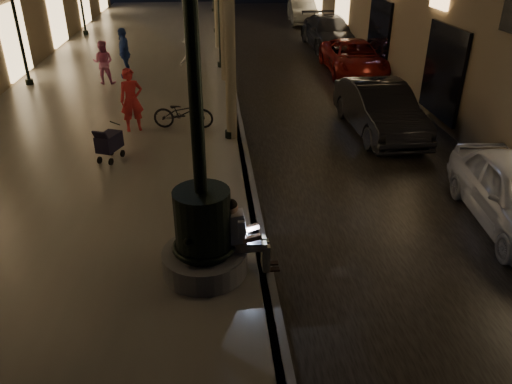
{
  "coord_description": "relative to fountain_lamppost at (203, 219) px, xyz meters",
  "views": [
    {
      "loc": [
        -0.79,
        -4.79,
        5.23
      ],
      "look_at": [
        -0.06,
        3.0,
        1.12
      ],
      "focal_mm": 35.0,
      "sensor_mm": 36.0,
      "label": 1
    }
  ],
  "objects": [
    {
      "name": "ground",
      "position": [
        1.0,
        13.0,
        -1.21
      ],
      "size": [
        120.0,
        120.0,
        0.0
      ],
      "primitive_type": "plane",
      "color": "black",
      "rests_on": "ground"
    },
    {
      "name": "cobble_lane",
      "position": [
        4.0,
        13.0,
        -1.2
      ],
      "size": [
        6.0,
        45.0,
        0.02
      ],
      "primitive_type": "cube",
      "color": "black",
      "rests_on": "ground"
    },
    {
      "name": "promenade",
      "position": [
        -3.0,
        13.0,
        -1.11
      ],
      "size": [
        8.0,
        45.0,
        0.2
      ],
      "primitive_type": "cube",
      "color": "slate",
      "rests_on": "ground"
    },
    {
      "name": "curb_strip",
      "position": [
        1.0,
        13.0,
        -1.11
      ],
      "size": [
        0.25,
        45.0,
        0.2
      ],
      "primitive_type": "cube",
      "color": "#59595B",
      "rests_on": "ground"
    },
    {
      "name": "fountain_lamppost",
      "position": [
        0.0,
        0.0,
        0.0
      ],
      "size": [
        1.4,
        1.4,
        5.21
      ],
      "color": "#59595B",
      "rests_on": "promenade"
    },
    {
      "name": "seated_man_laptop",
      "position": [
        0.61,
        0.0,
        -0.31
      ],
      "size": [
        0.96,
        0.33,
        1.33
      ],
      "color": "gray",
      "rests_on": "promenade"
    },
    {
      "name": "lamp_curb_a",
      "position": [
        0.7,
        6.0,
        2.02
      ],
      "size": [
        0.36,
        0.36,
        4.81
      ],
      "color": "black",
      "rests_on": "promenade"
    },
    {
      "name": "stroller",
      "position": [
        -2.3,
        4.75,
        -0.53
      ],
      "size": [
        0.62,
        0.93,
        0.96
      ],
      "rotation": [
        0.0,
        0.0,
        -0.4
      ],
      "color": "black",
      "rests_on": "promenade"
    },
    {
      "name": "car_second",
      "position": [
        5.0,
        6.5,
        -0.49
      ],
      "size": [
        1.69,
        4.41,
        1.43
      ],
      "primitive_type": "imported",
      "rotation": [
        0.0,
        0.0,
        0.04
      ],
      "color": "black",
      "rests_on": "ground"
    },
    {
      "name": "car_third",
      "position": [
        6.07,
        13.21,
        -0.57
      ],
      "size": [
        2.3,
        4.72,
        1.29
      ],
      "primitive_type": "imported",
      "rotation": [
        0.0,
        0.0,
        -0.03
      ],
      "color": "maroon",
      "rests_on": "ground"
    },
    {
      "name": "car_rear",
      "position": [
        6.2,
        18.28,
        -0.46
      ],
      "size": [
        2.24,
        5.22,
        1.5
      ],
      "primitive_type": "imported",
      "rotation": [
        0.0,
        0.0,
        0.03
      ],
      "color": "#2E2F33",
      "rests_on": "ground"
    },
    {
      "name": "car_fifth",
      "position": [
        6.2,
        25.82,
        -0.48
      ],
      "size": [
        1.81,
        4.51,
        1.46
      ],
      "primitive_type": "imported",
      "rotation": [
        0.0,
        0.0,
        -0.06
      ],
      "color": "gray",
      "rests_on": "ground"
    },
    {
      "name": "pedestrian_red",
      "position": [
        -1.97,
        6.83,
        -0.14
      ],
      "size": [
        0.73,
        0.58,
        1.75
      ],
      "primitive_type": "imported",
      "rotation": [
        0.0,
        0.0,
        0.27
      ],
      "color": "red",
      "rests_on": "promenade"
    },
    {
      "name": "pedestrian_pink",
      "position": [
        -3.62,
        11.88,
        -0.24
      ],
      "size": [
        0.82,
        0.68,
        1.55
      ],
      "primitive_type": "imported",
      "rotation": [
        0.0,
        0.0,
        3.02
      ],
      "color": "pink",
      "rests_on": "promenade"
    },
    {
      "name": "pedestrian_white",
      "position": [
        -0.48,
        12.46,
        -0.24
      ],
      "size": [
        1.12,
        1.1,
        1.54
      ],
      "primitive_type": "imported",
      "rotation": [
        0.0,
        0.0,
        3.89
      ],
      "color": "white",
      "rests_on": "promenade"
    },
    {
      "name": "pedestrian_blue",
      "position": [
        -2.97,
        12.75,
        -0.09
      ],
      "size": [
        0.66,
        1.15,
        1.84
      ],
      "primitive_type": "imported",
      "rotation": [
        0.0,
        0.0,
        4.92
      ],
      "color": "navy",
      "rests_on": "promenade"
    },
    {
      "name": "bicycle",
      "position": [
        -0.58,
        6.89,
        -0.56
      ],
      "size": [
        1.76,
        0.81,
        0.89
      ],
      "primitive_type": "imported",
      "rotation": [
        0.0,
        0.0,
        1.44
      ],
      "color": "black",
      "rests_on": "promenade"
    }
  ]
}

